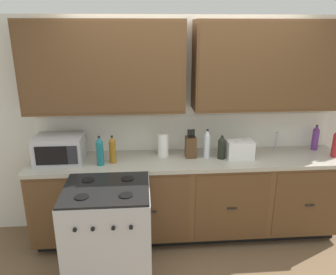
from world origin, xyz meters
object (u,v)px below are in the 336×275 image
at_px(toaster, 240,149).
at_px(paper_towel_roll, 163,145).
at_px(stove_range, 109,234).
at_px(knife_block, 191,147).
at_px(bottle_amber, 112,150).
at_px(bottle_dark, 222,147).
at_px(bottle_violet, 315,138).
at_px(microwave, 60,149).
at_px(bottle_teal, 100,151).
at_px(bottle_red, 336,143).
at_px(bottle_clear, 207,144).

relative_size(toaster, paper_towel_roll, 1.08).
bearing_deg(toaster, stove_range, -155.95).
height_order(stove_range, knife_block, knife_block).
height_order(paper_towel_roll, bottle_amber, bottle_amber).
distance_m(knife_block, bottle_dark, 0.33).
bearing_deg(bottle_violet, microwave, -176.83).
bearing_deg(toaster, bottle_teal, -176.58).
distance_m(stove_range, bottle_dark, 1.43).
relative_size(knife_block, bottle_teal, 1.00).
bearing_deg(microwave, bottle_teal, -15.51).
height_order(bottle_red, bottle_violet, bottle_red).
bearing_deg(toaster, knife_block, 172.03).
bearing_deg(paper_towel_roll, knife_block, -8.08).
height_order(microwave, bottle_amber, bottle_amber).
height_order(toaster, bottle_violet, bottle_violet).
bearing_deg(bottle_amber, bottle_clear, 3.97).
bearing_deg(bottle_violet, stove_range, -160.88).
bearing_deg(bottle_violet, bottle_clear, -173.53).
height_order(stove_range, microwave, microwave).
height_order(microwave, bottle_dark, microwave).
xyz_separation_m(microwave, bottle_teal, (0.42, -0.12, 0.01)).
height_order(bottle_clear, bottle_dark, bottle_clear).
xyz_separation_m(bottle_dark, bottle_violet, (1.12, 0.19, 0.02)).
bearing_deg(bottle_red, bottle_teal, -179.02).
bearing_deg(bottle_teal, bottle_violet, 6.53).
distance_m(microwave, paper_towel_roll, 1.08).
xyz_separation_m(knife_block, paper_towel_roll, (-0.29, 0.04, 0.01)).
relative_size(stove_range, bottle_violet, 3.27).
relative_size(toaster, bottle_amber, 0.96).
height_order(microwave, bottle_teal, bottle_teal).
height_order(stove_range, bottle_red, bottle_red).
xyz_separation_m(paper_towel_roll, bottle_red, (1.85, -0.16, 0.02)).
height_order(paper_towel_roll, bottle_violet, bottle_violet).
xyz_separation_m(stove_range, bottle_teal, (-0.10, 0.52, 0.62)).
bearing_deg(stove_range, microwave, 129.59).
relative_size(bottle_teal, bottle_violet, 1.06).
xyz_separation_m(toaster, bottle_dark, (-0.20, -0.00, 0.03)).
distance_m(paper_towel_roll, bottle_violet, 1.74).
bearing_deg(bottle_teal, paper_towel_roll, 17.22).
bearing_deg(bottle_red, microwave, 178.54).
relative_size(toaster, bottle_violet, 0.96).
xyz_separation_m(microwave, paper_towel_roll, (1.07, 0.08, -0.01)).
bearing_deg(bottle_teal, microwave, 164.49).
bearing_deg(toaster, microwave, 179.09).
distance_m(toaster, bottle_clear, 0.36).
height_order(microwave, paper_towel_roll, microwave).
bearing_deg(bottle_teal, toaster, 3.42).
bearing_deg(knife_block, bottle_amber, -173.05).
bearing_deg(bottle_teal, bottle_dark, 3.76).
distance_m(toaster, bottle_violet, 0.95).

